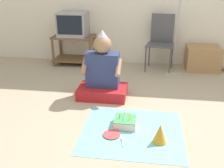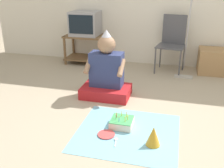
{
  "view_description": "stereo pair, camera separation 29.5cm",
  "coord_description": "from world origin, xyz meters",
  "px_view_note": "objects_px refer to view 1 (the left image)",
  "views": [
    {
      "loc": [
        0.02,
        -2.41,
        1.46
      ],
      "look_at": [
        -0.36,
        0.3,
        0.35
      ],
      "focal_mm": 42.0,
      "sensor_mm": 36.0,
      "label": 1
    },
    {
      "loc": [
        0.31,
        -2.36,
        1.46
      ],
      "look_at": [
        -0.36,
        0.3,
        0.35
      ],
      "focal_mm": 42.0,
      "sensor_mm": 36.0,
      "label": 2
    }
  ],
  "objects_px": {
    "person_seated": "(103,75)",
    "paper_plate": "(112,135)",
    "party_hat_blue": "(160,133)",
    "cardboard_box_stack": "(202,58)",
    "birthday_cake": "(125,122)",
    "tv": "(73,24)",
    "folding_chair": "(161,39)",
    "dust_mop": "(175,52)"
  },
  "relations": [
    {
      "from": "tv",
      "to": "dust_mop",
      "type": "xyz_separation_m",
      "value": [
        1.75,
        -0.26,
        -0.37
      ]
    },
    {
      "from": "tv",
      "to": "birthday_cake",
      "type": "height_order",
      "value": "tv"
    },
    {
      "from": "tv",
      "to": "paper_plate",
      "type": "bearing_deg",
      "value": -66.09
    },
    {
      "from": "tv",
      "to": "cardboard_box_stack",
      "type": "bearing_deg",
      "value": -0.44
    },
    {
      "from": "person_seated",
      "to": "paper_plate",
      "type": "height_order",
      "value": "person_seated"
    },
    {
      "from": "folding_chair",
      "to": "cardboard_box_stack",
      "type": "bearing_deg",
      "value": 4.0
    },
    {
      "from": "folding_chair",
      "to": "cardboard_box_stack",
      "type": "distance_m",
      "value": 0.79
    },
    {
      "from": "cardboard_box_stack",
      "to": "party_hat_blue",
      "type": "relative_size",
      "value": 2.84
    },
    {
      "from": "party_hat_blue",
      "to": "folding_chair",
      "type": "bearing_deg",
      "value": 88.75
    },
    {
      "from": "tv",
      "to": "birthday_cake",
      "type": "bearing_deg",
      "value": -61.48
    },
    {
      "from": "tv",
      "to": "person_seated",
      "type": "distance_m",
      "value": 1.59
    },
    {
      "from": "person_seated",
      "to": "tv",
      "type": "bearing_deg",
      "value": 119.34
    },
    {
      "from": "folding_chair",
      "to": "birthday_cake",
      "type": "bearing_deg",
      "value": -101.45
    },
    {
      "from": "cardboard_box_stack",
      "to": "folding_chair",
      "type": "bearing_deg",
      "value": -176.0
    },
    {
      "from": "cardboard_box_stack",
      "to": "dust_mop",
      "type": "height_order",
      "value": "dust_mop"
    },
    {
      "from": "tv",
      "to": "dust_mop",
      "type": "distance_m",
      "value": 1.8
    },
    {
      "from": "cardboard_box_stack",
      "to": "dust_mop",
      "type": "bearing_deg",
      "value": -153.83
    },
    {
      "from": "dust_mop",
      "to": "party_hat_blue",
      "type": "relative_size",
      "value": 6.29
    },
    {
      "from": "dust_mop",
      "to": "person_seated",
      "type": "bearing_deg",
      "value": -132.79
    },
    {
      "from": "paper_plate",
      "to": "dust_mop",
      "type": "bearing_deg",
      "value": 69.62
    },
    {
      "from": "cardboard_box_stack",
      "to": "paper_plate",
      "type": "bearing_deg",
      "value": -118.83
    },
    {
      "from": "folding_chair",
      "to": "birthday_cake",
      "type": "xyz_separation_m",
      "value": [
        -0.4,
        -1.99,
        -0.47
      ]
    },
    {
      "from": "folding_chair",
      "to": "birthday_cake",
      "type": "relative_size",
      "value": 3.99
    },
    {
      "from": "party_hat_blue",
      "to": "birthday_cake",
      "type": "bearing_deg",
      "value": 144.06
    },
    {
      "from": "tv",
      "to": "cardboard_box_stack",
      "type": "distance_m",
      "value": 2.3
    },
    {
      "from": "cardboard_box_stack",
      "to": "party_hat_blue",
      "type": "height_order",
      "value": "cardboard_box_stack"
    },
    {
      "from": "dust_mop",
      "to": "birthday_cake",
      "type": "distance_m",
      "value": 1.93
    },
    {
      "from": "person_seated",
      "to": "party_hat_blue",
      "type": "relative_size",
      "value": 4.59
    },
    {
      "from": "tv",
      "to": "party_hat_blue",
      "type": "distance_m",
      "value": 2.81
    },
    {
      "from": "folding_chair",
      "to": "party_hat_blue",
      "type": "relative_size",
      "value": 4.8
    },
    {
      "from": "folding_chair",
      "to": "party_hat_blue",
      "type": "xyz_separation_m",
      "value": [
        -0.05,
        -2.25,
        -0.42
      ]
    },
    {
      "from": "tv",
      "to": "person_seated",
      "type": "bearing_deg",
      "value": -60.66
    },
    {
      "from": "person_seated",
      "to": "paper_plate",
      "type": "distance_m",
      "value": 1.0
    },
    {
      "from": "tv",
      "to": "cardboard_box_stack",
      "type": "height_order",
      "value": "tv"
    },
    {
      "from": "tv",
      "to": "person_seated",
      "type": "height_order",
      "value": "tv"
    },
    {
      "from": "cardboard_box_stack",
      "to": "tv",
      "type": "bearing_deg",
      "value": 179.56
    },
    {
      "from": "folding_chair",
      "to": "cardboard_box_stack",
      "type": "relative_size",
      "value": 1.69
    },
    {
      "from": "paper_plate",
      "to": "folding_chair",
      "type": "bearing_deg",
      "value": 76.72
    },
    {
      "from": "cardboard_box_stack",
      "to": "birthday_cake",
      "type": "bearing_deg",
      "value": -118.79
    },
    {
      "from": "tv",
      "to": "paper_plate",
      "type": "relative_size",
      "value": 2.8
    },
    {
      "from": "dust_mop",
      "to": "person_seated",
      "type": "xyz_separation_m",
      "value": [
        -1.0,
        -1.08,
        -0.05
      ]
    },
    {
      "from": "birthday_cake",
      "to": "tv",
      "type": "bearing_deg",
      "value": 118.52
    }
  ]
}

